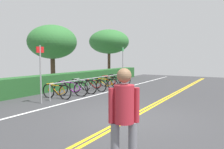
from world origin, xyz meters
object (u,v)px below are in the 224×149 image
bike_rack (94,81)px  bicycle_6 (118,80)px  tree_mid (52,42)px  sign_post_near (40,69)px  bicycle_0 (57,91)px  bicycle_3 (93,85)px  bicycle_4 (104,84)px  bicycle_5 (109,82)px  sign_post_far (123,62)px  bicycle_1 (71,89)px  bicycle_2 (83,86)px  tree_far_right (109,42)px  pedestrian (124,114)px

bike_rack → bicycle_6: 2.88m
tree_mid → sign_post_near: bearing=-140.1°
bicycle_0 → sign_post_near: size_ratio=0.70×
tree_mid → bike_rack: bearing=-100.6°
bicycle_6 → tree_mid: bearing=120.2°
bicycle_0 → bicycle_3: size_ratio=0.96×
bicycle_4 → bicycle_5: size_ratio=1.02×
sign_post_far → bicycle_1: bearing=-179.4°
sign_post_near → bicycle_0: bearing=11.3°
bicycle_2 → bicycle_6: 3.83m
bicycle_4 → tree_far_right: (6.36, 3.45, 2.92)m
bicycle_5 → sign_post_far: 2.20m
bicycle_4 → tree_far_right: 7.80m
bicycle_6 → tree_mid: 4.99m
bicycle_4 → bicycle_0: bearing=176.0°
sign_post_far → bicycle_0: bearing=179.6°
bicycle_1 → tree_far_right: (9.19, 3.29, 2.90)m
bicycle_1 → sign_post_far: sign_post_far is taller
bicycle_2 → bicycle_6: size_ratio=1.03×
bicycle_2 → bicycle_3: 0.94m
bicycle_0 → bicycle_6: (5.64, -0.12, 0.03)m
bicycle_6 → bicycle_2: bearing=179.6°
bicycle_2 → sign_post_far: bearing=0.7°
sign_post_far → tree_far_right: size_ratio=0.60×
bicycle_5 → pedestrian: bearing=-148.2°
sign_post_far → tree_far_right: tree_far_right is taller
bicycle_4 → sign_post_far: bearing=4.4°
bike_rack → pedestrian: (-7.21, -5.53, 0.41)m
bicycle_0 → tree_far_right: 10.95m
bicycle_0 → sign_post_far: (6.48, -0.04, 1.20)m
tree_mid → bicycle_6: bearing=-59.8°
tree_mid → tree_far_right: bearing=-3.7°
bicycle_6 → tree_far_right: size_ratio=0.40×
bicycle_4 → bicycle_6: bicycle_6 is taller
tree_far_right → tree_mid: bearing=176.3°
sign_post_far → tree_mid: 4.93m
bicycle_0 → bicycle_2: (1.81, -0.10, 0.04)m
bike_rack → sign_post_near: size_ratio=2.84×
sign_post_far → tree_mid: size_ratio=0.65×
bicycle_0 → bicycle_4: size_ratio=0.93×
bike_rack → pedestrian: bearing=-142.5°
bicycle_1 → bicycle_6: bicycle_6 is taller
bicycle_0 → pedestrian: (-4.45, -5.67, 0.66)m
bicycle_6 → sign_post_far: (0.84, 0.08, 1.17)m
bicycle_3 → bicycle_5: size_ratio=0.99×
bicycle_0 → bicycle_1: 0.87m
bicycle_1 → pedestrian: pedestrian is taller
bicycle_0 → tree_mid: tree_mid is taller
bicycle_4 → bicycle_6: (1.94, 0.14, 0.04)m
bicycle_6 → pedestrian: pedestrian is taller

